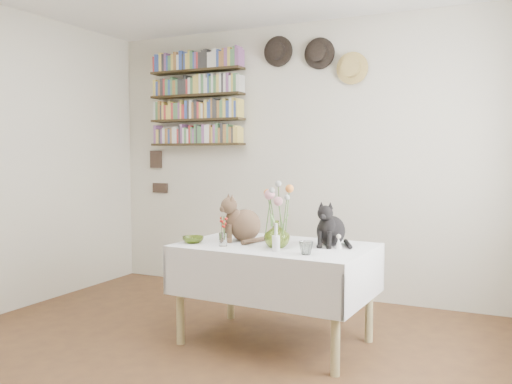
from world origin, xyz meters
The scene contains 14 objects.
room centered at (0.00, 0.00, 1.25)m, with size 4.08×4.58×2.58m.
dining_table centered at (0.29, 0.91, 0.52)m, with size 1.33×0.90×0.69m.
tabby_cat centered at (0.03, 0.97, 0.86)m, with size 0.23×0.29×0.34m, color brown, non-canonical shape.
black_cat centered at (0.64, 1.03, 0.84)m, with size 0.21×0.26×0.31m, color black, non-canonical shape.
flower_vase centered at (0.34, 0.80, 0.78)m, with size 0.17×0.17×0.18m, color #A2BF47.
green_bowl centered at (-0.26, 0.72, 0.71)m, with size 0.15×0.15×0.05m, color #A2BF47.
drinking_glass centered at (0.61, 0.64, 0.73)m, with size 0.09×0.09×0.08m, color white.
candlestick centered at (0.39, 0.67, 0.75)m, with size 0.05×0.05×0.18m.
berry_jar centered at (-0.01, 0.70, 0.79)m, with size 0.06×0.06×0.22m.
porcelain_figurine centered at (0.73, 0.92, 0.73)m, with size 0.05×0.05×0.10m.
flower_bouquet centered at (0.34, 0.81, 1.03)m, with size 0.17×0.13×0.39m.
bookshelf_unit centered at (-1.10, 2.16, 1.84)m, with size 1.00×0.16×0.91m.
wall_hats centered at (0.12, 2.19, 2.17)m, with size 0.98×0.09×0.48m.
wall_art_plaques centered at (-1.63, 2.23, 1.12)m, with size 0.21×0.02×0.44m.
Camera 1 is at (1.74, -2.46, 1.30)m, focal length 38.00 mm.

